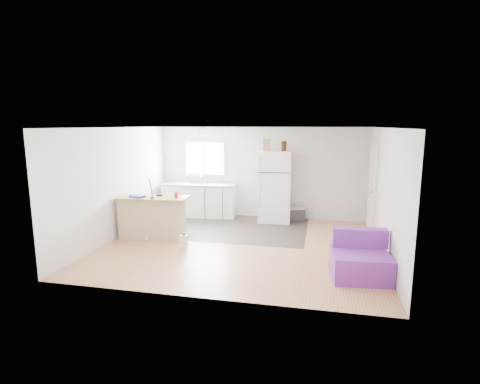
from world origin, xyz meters
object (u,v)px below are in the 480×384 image
Objects in this scene: cooler at (294,213)px; purple_seat at (360,261)px; peninsula at (152,217)px; cardboard_box at (266,145)px; refrigerator at (275,186)px; red_cup at (176,195)px; bottle_left at (283,146)px; bottle_right at (285,146)px; kitchen_cabinets at (199,200)px; mop at (149,230)px; cleaner_jug at (184,241)px; blue_tray at (138,196)px.

purple_seat is (1.31, -3.39, 0.07)m from cooler.
cardboard_box is at bearing 37.82° from peninsula.
refrigerator is 6.04× the size of cardboard_box.
red_cup is 2.97m from bottle_left.
red_cup is 0.48× the size of bottle_right.
cardboard_box is at bearing 177.22° from bottle_left.
purple_seat is at bearing -64.29° from refrigerator.
kitchen_cabinets reaches higher than purple_seat.
mop is 11.58× the size of red_cup.
cleaner_jug is (0.55, -2.62, -0.32)m from kitchen_cabinets.
refrigerator is 2.98× the size of cooler.
bottle_right is at bearing 52.97° from bottle_left.
purple_seat is 3.96m from red_cup.
cooler is (2.91, 2.17, -0.27)m from peninsula.
peninsula is 3.22m from refrigerator.
cardboard_box is 0.41m from bottle_left.
blue_tray is (-0.64, -2.24, 0.49)m from kitchen_cabinets.
bottle_right reaches higher than red_cup.
purple_seat reaches higher than cleaner_jug.
kitchen_cabinets is 8.18× the size of bottle_left.
kitchen_cabinets is 2.35m from mop.
cleaner_jug is 0.97m from mop.
red_cup is 0.84m from blue_tray.
purple_seat is 3.42m from cleaner_jug.
kitchen_cabinets reaches higher than cooler.
cleaner_jug is 1.04× the size of cardboard_box.
blue_tray is 1.20× the size of bottle_left.
peninsula is 1.58× the size of purple_seat.
blue_tray is 3.76m from bottle_right.
bottle_right is (0.05, 0.07, 0.00)m from bottle_left.
refrigerator reaches higher than blue_tray.
kitchen_cabinets is 5.14m from purple_seat.
kitchen_cabinets is at bearing 74.19° from blue_tray.
peninsula is 12.85× the size of red_cup.
peninsula is 0.56m from blue_tray.
blue_tray is at bearing -140.06° from cardboard_box.
cooler is 3.32m from cleaner_jug.
kitchen_cabinets is 1.13× the size of refrigerator.
cooler is 2.02× the size of cardboard_box.
refrigerator is at bearing 47.40° from red_cup.
cooler is (2.56, 0.01, -0.25)m from kitchen_cabinets.
blue_tray is (-4.51, 1.14, 0.67)m from purple_seat.
refrigerator is at bearing 21.68° from cardboard_box.
bottle_right reaches higher than mop.
blue_tray is (-0.83, -0.13, -0.04)m from red_cup.
mop is 3.77m from bottle_left.
red_cup is at bearing -89.42° from kitchen_cabinets.
bottle_right reaches higher than purple_seat.
purple_seat is at bearing -90.20° from cooler.
cardboard_box is at bearing 49.73° from red_cup.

